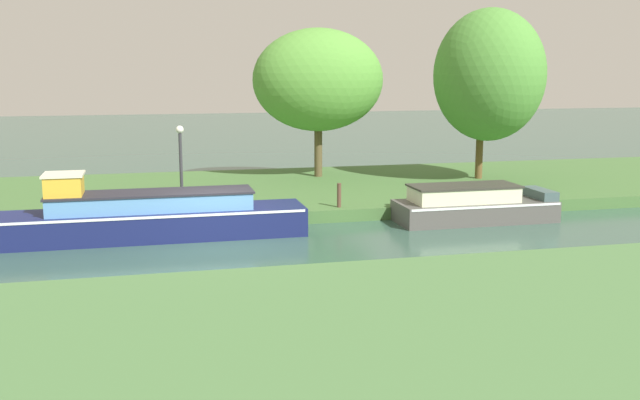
# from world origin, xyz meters

# --- Properties ---
(ground_plane) EXTENTS (120.00, 120.00, 0.00)m
(ground_plane) POSITION_xyz_m (0.00, 0.00, 0.00)
(ground_plane) COLOR #335447
(riverbank_far) EXTENTS (72.00, 10.00, 0.40)m
(riverbank_far) POSITION_xyz_m (0.00, 7.00, 0.20)
(riverbank_far) COLOR #446B36
(riverbank_far) RESTS_ON ground_plane
(riverbank_near) EXTENTS (72.00, 10.00, 0.40)m
(riverbank_near) POSITION_xyz_m (0.00, -9.00, 0.20)
(riverbank_near) COLOR #4A7441
(riverbank_near) RESTS_ON ground_plane
(navy_barge) EXTENTS (9.00, 1.80, 1.95)m
(navy_barge) POSITION_xyz_m (-2.07, 1.20, 0.62)
(navy_barge) COLOR #161D50
(navy_barge) RESTS_ON ground_plane
(slate_narrowboat) EXTENTS (5.05, 1.81, 1.18)m
(slate_narrowboat) POSITION_xyz_m (8.07, 1.20, 0.52)
(slate_narrowboat) COLOR #504D4A
(slate_narrowboat) RESTS_ON ground_plane
(willow_tree_left) EXTENTS (5.35, 3.80, 6.00)m
(willow_tree_left) POSITION_xyz_m (4.91, 9.23, 4.33)
(willow_tree_left) COLOR brown
(willow_tree_left) RESTS_ON riverbank_far
(willow_tree_centre) EXTENTS (4.25, 4.57, 6.70)m
(willow_tree_centre) POSITION_xyz_m (11.11, 6.62, 4.54)
(willow_tree_centre) COLOR brown
(willow_tree_centre) RESTS_ON riverbank_far
(lamp_post) EXTENTS (0.24, 0.24, 2.66)m
(lamp_post) POSITION_xyz_m (-0.93, 3.17, 2.09)
(lamp_post) COLOR #333338
(lamp_post) RESTS_ON riverbank_far
(mooring_post_near) EXTENTS (0.13, 0.13, 0.78)m
(mooring_post_near) POSITION_xyz_m (3.99, 2.48, 0.79)
(mooring_post_near) COLOR brown
(mooring_post_near) RESTS_ON riverbank_far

